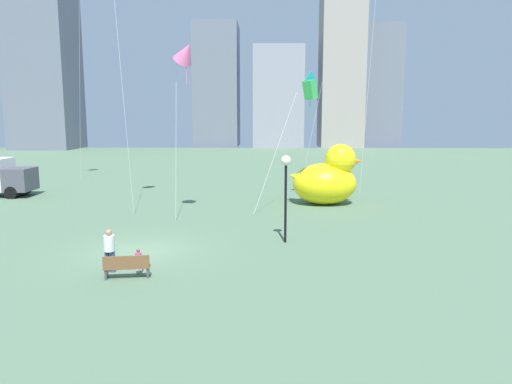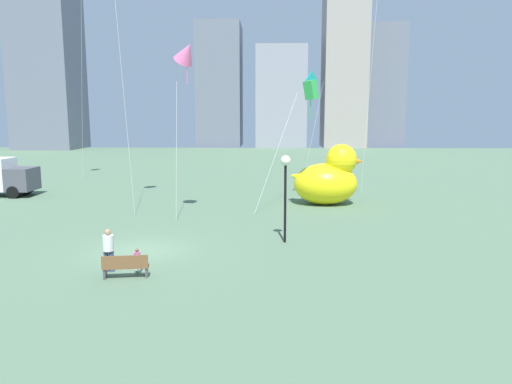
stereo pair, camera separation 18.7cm
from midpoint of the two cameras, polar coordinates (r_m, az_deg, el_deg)
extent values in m
plane|color=#557256|center=(22.17, -13.32, -6.80)|extent=(140.00, 140.00, 0.00)
cube|color=brown|center=(18.64, -14.88, -8.55)|extent=(1.72, 0.69, 0.06)
cube|color=brown|center=(18.38, -15.00, -7.97)|extent=(1.66, 0.31, 0.45)
cube|color=#47474C|center=(18.83, -17.16, -9.19)|extent=(0.13, 0.38, 0.39)
cube|color=#47474C|center=(18.62, -12.52, -9.21)|extent=(0.13, 0.38, 0.39)
cylinder|color=#38476B|center=(19.57, -17.03, -7.82)|extent=(0.19, 0.19, 0.82)
cylinder|color=#38476B|center=(19.51, -16.44, -7.85)|extent=(0.19, 0.19, 0.82)
cylinder|color=white|center=(19.35, -16.83, -5.80)|extent=(0.41, 0.41, 0.62)
sphere|color=#A87C5B|center=(19.25, -16.89, -4.57)|extent=(0.24, 0.24, 0.24)
cylinder|color=silver|center=(19.11, -13.74, -8.63)|extent=(0.11, 0.11, 0.48)
cylinder|color=silver|center=(19.08, -13.38, -8.65)|extent=(0.11, 0.11, 0.48)
cylinder|color=#D85999|center=(18.97, -13.61, -7.44)|extent=(0.24, 0.24, 0.36)
sphere|color=brown|center=(18.91, -13.63, -6.71)|extent=(0.14, 0.14, 0.14)
ellipsoid|color=yellow|center=(32.84, 8.38, 0.96)|extent=(4.29, 3.17, 2.80)
sphere|color=yellow|center=(32.79, 10.23, 3.80)|extent=(2.09, 2.09, 2.09)
cone|color=orange|center=(32.95, 11.84, 3.60)|extent=(0.94, 0.94, 0.94)
cone|color=yellow|center=(32.60, 5.15, 1.78)|extent=(1.28, 1.12, 1.35)
cylinder|color=black|center=(22.63, 3.71, -1.42)|extent=(0.12, 0.12, 3.71)
sphere|color=#EAEACC|center=(22.35, 3.76, 3.74)|extent=(0.48, 0.48, 0.48)
cube|color=#4C4C56|center=(39.82, -25.81, 1.40)|extent=(1.75, 2.31, 1.68)
cylinder|color=black|center=(40.02, -25.98, 0.20)|extent=(0.91, 2.40, 0.90)
cube|color=slate|center=(97.03, -23.67, 16.86)|extent=(10.56, 10.03, 40.81)
cube|color=slate|center=(97.73, -4.23, 12.40)|extent=(8.47, 10.82, 23.51)
cube|color=gray|center=(93.46, 3.04, 11.17)|extent=(9.55, 6.27, 18.94)
cube|color=#9E938C|center=(96.48, 10.56, 17.36)|extent=(8.00, 8.26, 40.38)
cube|color=slate|center=(100.67, 13.50, 12.03)|extent=(11.84, 9.04, 23.34)
cylinder|color=silver|center=(30.82, 2.66, 4.90)|extent=(2.80, 3.98, 7.49)
cube|color=green|center=(29.50, 6.70, 11.93)|extent=(1.02, 0.96, 1.24)
cylinder|color=green|center=(29.47, 6.66, 10.18)|extent=(0.04, 0.04, 1.60)
cylinder|color=silver|center=(27.84, -9.21, 6.32)|extent=(0.04, 1.37, 9.39)
cone|color=pink|center=(27.90, -8.04, 16.02)|extent=(1.88, 1.86, 1.55)
cylinder|color=pink|center=(27.81, -8.00, 14.18)|extent=(0.04, 0.04, 1.60)
cylinder|color=silver|center=(46.44, -19.81, 11.87)|extent=(1.97, 2.86, 17.36)
cylinder|color=silver|center=(29.51, -15.60, 15.21)|extent=(0.92, 0.18, 18.60)
cylinder|color=silver|center=(38.05, 13.84, 16.39)|extent=(1.07, 0.05, 22.00)
cylinder|color=silver|center=(34.77, 6.73, 6.01)|extent=(1.55, 0.24, 8.33)
cube|color=teal|center=(34.04, 6.79, 12.96)|extent=(0.96, 0.92, 1.27)
cylinder|color=teal|center=(33.99, 6.76, 11.45)|extent=(0.04, 0.04, 1.60)
camera|label=1|loc=(0.09, -89.79, 0.03)|focal=33.78mm
camera|label=2|loc=(0.09, 90.21, -0.03)|focal=33.78mm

